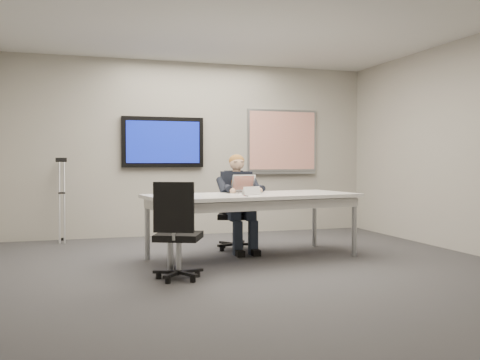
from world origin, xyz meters
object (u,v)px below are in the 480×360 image
object	(u,v)px
laptop	(245,188)
office_chair_near	(178,249)
conference_table	(252,201)
seated_person	(240,213)
office_chair_far	(236,225)

from	to	relation	value
laptop	office_chair_near	bearing A→B (deg)	-142.14
conference_table	seated_person	size ratio (longest dim) A/B	2.09
conference_table	office_chair_far	world-z (taller)	office_chair_far
office_chair_far	laptop	distance (m)	0.71
conference_table	laptop	distance (m)	0.29
conference_table	office_chair_near	world-z (taller)	office_chair_near
seated_person	laptop	world-z (taller)	seated_person
office_chair_near	seated_person	bearing A→B (deg)	-104.40
office_chair_near	office_chair_far	bearing A→B (deg)	-100.50
conference_table	office_chair_far	xyz separation A→B (m)	(0.01, 0.72, -0.38)
conference_table	office_chair_near	xyz separation A→B (m)	(-1.11, -0.93, -0.39)
office_chair_far	office_chair_near	distance (m)	1.99
conference_table	office_chair_near	distance (m)	1.50
seated_person	conference_table	bearing A→B (deg)	-82.75
office_chair_far	office_chair_near	size ratio (longest dim) A/B	1.05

